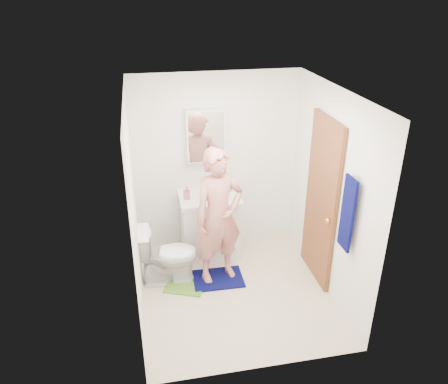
{
  "coord_description": "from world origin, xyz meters",
  "views": [
    {
      "loc": [
        -0.96,
        -4.14,
        3.37
      ],
      "look_at": [
        -0.09,
        0.25,
        1.21
      ],
      "focal_mm": 35.0,
      "sensor_mm": 36.0,
      "label": 1
    }
  ],
  "objects_px": {
    "soap_dispenser": "(187,193)",
    "toilet": "(167,255)",
    "towel": "(348,214)",
    "medicine_cabinet": "(206,136)",
    "toothbrush_cup": "(228,188)",
    "vanity_cabinet": "(210,226)",
    "man": "(219,217)"
  },
  "relations": [
    {
      "from": "soap_dispenser",
      "to": "toilet",
      "type": "bearing_deg",
      "value": -121.12
    },
    {
      "from": "towel",
      "to": "toilet",
      "type": "bearing_deg",
      "value": 152.64
    },
    {
      "from": "medicine_cabinet",
      "to": "toothbrush_cup",
      "type": "bearing_deg",
      "value": -26.52
    },
    {
      "from": "medicine_cabinet",
      "to": "toilet",
      "type": "height_order",
      "value": "medicine_cabinet"
    },
    {
      "from": "medicine_cabinet",
      "to": "soap_dispenser",
      "type": "relative_size",
      "value": 4.08
    },
    {
      "from": "vanity_cabinet",
      "to": "medicine_cabinet",
      "type": "xyz_separation_m",
      "value": [
        0.0,
        0.22,
        1.2
      ]
    },
    {
      "from": "toilet",
      "to": "soap_dispenser",
      "type": "relative_size",
      "value": 4.36
    },
    {
      "from": "towel",
      "to": "toilet",
      "type": "height_order",
      "value": "towel"
    },
    {
      "from": "towel",
      "to": "man",
      "type": "xyz_separation_m",
      "value": [
        -1.17,
        0.87,
        -0.38
      ]
    },
    {
      "from": "medicine_cabinet",
      "to": "toothbrush_cup",
      "type": "height_order",
      "value": "medicine_cabinet"
    },
    {
      "from": "vanity_cabinet",
      "to": "man",
      "type": "distance_m",
      "value": 0.78
    },
    {
      "from": "medicine_cabinet",
      "to": "towel",
      "type": "relative_size",
      "value": 0.87
    },
    {
      "from": "soap_dispenser",
      "to": "toothbrush_cup",
      "type": "xyz_separation_m",
      "value": [
        0.56,
        0.12,
        -0.03
      ]
    },
    {
      "from": "toilet",
      "to": "soap_dispenser",
      "type": "bearing_deg",
      "value": -28.4
    },
    {
      "from": "toilet",
      "to": "man",
      "type": "height_order",
      "value": "man"
    },
    {
      "from": "soap_dispenser",
      "to": "man",
      "type": "xyz_separation_m",
      "value": [
        0.31,
        -0.59,
        -0.06
      ]
    },
    {
      "from": "towel",
      "to": "soap_dispenser",
      "type": "height_order",
      "value": "towel"
    },
    {
      "from": "vanity_cabinet",
      "to": "medicine_cabinet",
      "type": "height_order",
      "value": "medicine_cabinet"
    },
    {
      "from": "vanity_cabinet",
      "to": "soap_dispenser",
      "type": "distance_m",
      "value": 0.61
    },
    {
      "from": "vanity_cabinet",
      "to": "soap_dispenser",
      "type": "xyz_separation_m",
      "value": [
        -0.3,
        -0.03,
        0.54
      ]
    },
    {
      "from": "toothbrush_cup",
      "to": "man",
      "type": "relative_size",
      "value": 0.08
    },
    {
      "from": "toothbrush_cup",
      "to": "man",
      "type": "xyz_separation_m",
      "value": [
        -0.25,
        -0.71,
        -0.03
      ]
    },
    {
      "from": "towel",
      "to": "soap_dispenser",
      "type": "relative_size",
      "value": 4.66
    },
    {
      "from": "man",
      "to": "medicine_cabinet",
      "type": "bearing_deg",
      "value": 74.36
    },
    {
      "from": "soap_dispenser",
      "to": "toothbrush_cup",
      "type": "relative_size",
      "value": 1.32
    },
    {
      "from": "medicine_cabinet",
      "to": "vanity_cabinet",
      "type": "bearing_deg",
      "value": -90.0
    },
    {
      "from": "medicine_cabinet",
      "to": "man",
      "type": "distance_m",
      "value": 1.11
    },
    {
      "from": "toilet",
      "to": "soap_dispenser",
      "type": "xyz_separation_m",
      "value": [
        0.32,
        0.53,
        0.56
      ]
    },
    {
      "from": "vanity_cabinet",
      "to": "towel",
      "type": "distance_m",
      "value": 2.08
    },
    {
      "from": "vanity_cabinet",
      "to": "toothbrush_cup",
      "type": "relative_size",
      "value": 6.14
    },
    {
      "from": "towel",
      "to": "toothbrush_cup",
      "type": "relative_size",
      "value": 6.14
    },
    {
      "from": "medicine_cabinet",
      "to": "man",
      "type": "xyz_separation_m",
      "value": [
        0.01,
        -0.84,
        -0.73
      ]
    }
  ]
}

